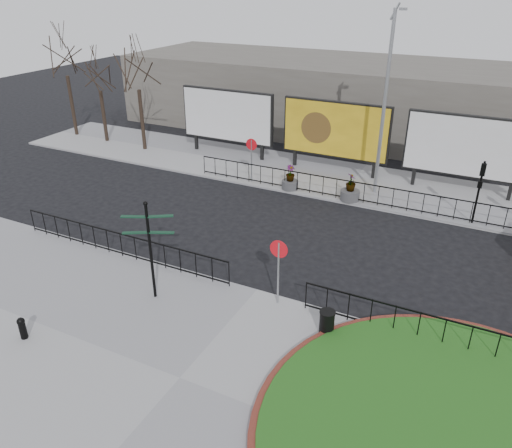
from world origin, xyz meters
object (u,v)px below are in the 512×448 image
Objects in this scene: fingerpost_sign at (149,241)px; bollard at (22,327)px; litter_bin at (327,322)px; lamp_post at (385,103)px; planter_a at (290,181)px; planter_b at (350,191)px; billboard_mid at (335,130)px.

bollard is at bearing -146.41° from fingerpost_sign.
litter_bin reaches higher than bollard.
lamp_post reaches higher than bollard.
fingerpost_sign reaches higher than planter_a.
planter_b is (3.32, -0.00, 0.02)m from planter_a.
litter_bin is (1.58, -12.25, -4.28)m from lamp_post.
billboard_mid is at bearing 120.73° from planter_b.
billboard_mid is 4.23m from lamp_post.
billboard_mid is at bearing 107.88° from litter_bin.
lamp_post is at bearing 61.08° from planter_b.
litter_bin is at bearing 27.74° from bollard.
bollard is 0.90× the size of litter_bin.
billboard_mid is at bearing 146.75° from lamp_post.
bollard is 16.28m from planter_b.
fingerpost_sign is 4.87× the size of bollard.
planter_b is (-0.88, -1.60, -4.21)m from lamp_post.
planter_a is (-1.19, -3.57, -2.01)m from billboard_mid.
planter_a is at bearing -108.46° from billboard_mid.
litter_bin is at bearing -61.51° from planter_a.
litter_bin is 0.60× the size of planter_b.
billboard_mid is 4.61m from planter_b.
planter_a is 3.32m from planter_b.
planter_a is (0.39, 11.41, -1.78)m from fingerpost_sign.
lamp_post is at bearing -33.25° from billboard_mid.
litter_bin is at bearing -72.12° from billboard_mid.
litter_bin is 0.64× the size of planter_a.
lamp_post is (3.01, -1.97, 2.23)m from billboard_mid.
bollard is (-2.33, -3.71, -1.83)m from fingerpost_sign.
lamp_post is 4.59m from planter_b.
litter_bin is at bearing -76.97° from planter_b.
planter_b is (2.12, -3.57, -1.99)m from billboard_mid.
billboard_mid is at bearing 78.17° from bollard.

